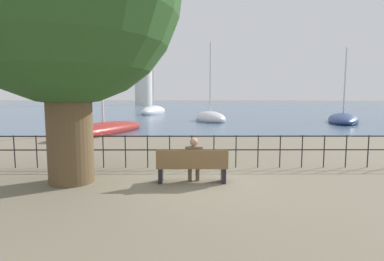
{
  "coord_description": "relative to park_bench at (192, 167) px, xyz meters",
  "views": [
    {
      "loc": [
        -0.05,
        -7.77,
        2.2
      ],
      "look_at": [
        0.0,
        0.5,
        1.33
      ],
      "focal_mm": 28.0,
      "sensor_mm": 36.0,
      "label": 1
    }
  ],
  "objects": [
    {
      "name": "sailboat_1",
      "position": [
        14.47,
        20.59,
        -0.17
      ],
      "size": [
        5.98,
        9.18,
        7.31
      ],
      "rotation": [
        0.0,
        0.0,
        -0.42
      ],
      "color": "navy",
      "rests_on": "ground_plane"
    },
    {
      "name": "sailboat_4",
      "position": [
        -13.49,
        28.79,
        -0.19
      ],
      "size": [
        4.47,
        6.33,
        7.11
      ],
      "rotation": [
        0.0,
        0.0,
        0.37
      ],
      "color": "navy",
      "rests_on": "ground_plane"
    },
    {
      "name": "seated_person_left",
      "position": [
        0.05,
        0.08,
        0.22
      ],
      "size": [
        0.45,
        0.35,
        1.19
      ],
      "color": "brown",
      "rests_on": "ground_plane"
    },
    {
      "name": "ground_plane",
      "position": [
        0.0,
        0.06,
        -0.44
      ],
      "size": [
        1000.0,
        1000.0,
        0.0
      ],
      "primitive_type": "plane",
      "color": "#7A705B"
    },
    {
      "name": "harbor_water",
      "position": [
        0.0,
        159.57,
        -0.43
      ],
      "size": [
        600.0,
        300.0,
        0.01
      ],
      "color": "#47607A",
      "rests_on": "ground_plane"
    },
    {
      "name": "harbor_lighthouse",
      "position": [
        -16.61,
        98.78,
        12.85
      ],
      "size": [
        5.97,
        5.97,
        28.56
      ],
      "color": "silver",
      "rests_on": "ground_plane"
    },
    {
      "name": "sailboat_2",
      "position": [
        -5.54,
        11.08,
        -0.16
      ],
      "size": [
        4.73,
        8.88,
        11.05
      ],
      "rotation": [
        0.0,
        0.0,
        -0.35
      ],
      "color": "maroon",
      "rests_on": "ground_plane"
    },
    {
      "name": "sailboat_0",
      "position": [
        1.89,
        21.73,
        -0.12
      ],
      "size": [
        3.89,
        5.81,
        8.11
      ],
      "rotation": [
        0.0,
        0.0,
        0.28
      ],
      "color": "silver",
      "rests_on": "ground_plane"
    },
    {
      "name": "promenade_railing",
      "position": [
        -0.0,
        1.77,
        0.26
      ],
      "size": [
        14.24,
        0.04,
        1.05
      ],
      "color": "black",
      "rests_on": "ground_plane"
    },
    {
      "name": "sailboat_3",
      "position": [
        -5.41,
        36.08,
        -0.06
      ],
      "size": [
        4.03,
        8.39,
        8.95
      ],
      "rotation": [
        0.0,
        0.0,
        -0.22
      ],
      "color": "silver",
      "rests_on": "ground_plane"
    },
    {
      "name": "park_bench",
      "position": [
        0.0,
        0.0,
        0.0
      ],
      "size": [
        1.86,
        0.45,
        0.9
      ],
      "color": "brown",
      "rests_on": "ground_plane"
    }
  ]
}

